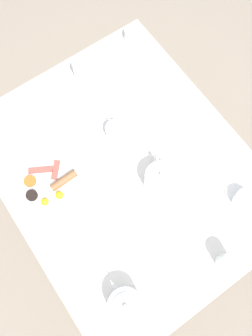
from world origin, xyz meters
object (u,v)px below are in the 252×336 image
teapot_near (160,179)px  water_glass_tall (81,70)px  breakfast_plate (49,186)px  teapot_far (125,305)px  creamer_jug (132,34)px  napkin_folded (204,146)px  fork_by_plate (70,126)px  knife_by_plate (151,95)px  teacup_with_saucer_left (244,200)px  teacup_with_saucer_right (115,132)px  spoon_for_tea (1,144)px  water_glass_short (228,262)px  fork_spare (163,253)px

teapot_near → water_glass_tall: bearing=-155.0°
breakfast_plate → teapot_far: 0.54m
creamer_jug → napkin_folded: creamer_jug is taller
fork_by_plate → knife_by_plate: (0.37, -0.08, 0.00)m
teacup_with_saucer_left → water_glass_tall: bearing=103.8°
teapot_far → fork_by_plate: teapot_far is taller
teacup_with_saucer_right → teapot_near: bearing=-85.1°
napkin_folded → spoon_for_tea: size_ratio=1.30×
napkin_folded → fork_by_plate: bearing=135.7°
teacup_with_saucer_left → fork_by_plate: (-0.38, 0.67, -0.03)m
water_glass_tall → creamer_jug: (0.30, 0.04, -0.02)m
water_glass_short → spoon_for_tea: (-0.46, 0.90, -0.05)m
teapot_far → teacup_with_saucer_left: bearing=-83.1°
teapot_near → spoon_for_tea: (-0.44, 0.51, -0.05)m
water_glass_short → napkin_folded: bearing=60.0°
teacup_with_saucer_left → teacup_with_saucer_right: size_ratio=1.00×
fork_spare → breakfast_plate: bearing=115.2°
water_glass_short → knife_by_plate: (0.19, 0.73, -0.05)m
teapot_far → napkin_folded: (0.62, 0.31, -0.05)m
teacup_with_saucer_left → fork_by_plate: bearing=119.8°
breakfast_plate → water_glass_tall: bearing=42.5°
teapot_near → fork_spare: teapot_near is taller
knife_by_plate → teapot_near: bearing=-121.7°
breakfast_plate → teacup_with_saucer_right: 0.35m
water_glass_tall → water_glass_short: water_glass_short is taller
teacup_with_saucer_right → knife_by_plate: teacup_with_saucer_right is taller
water_glass_short → creamer_jug: bearing=73.5°
teacup_with_saucer_right → napkin_folded: teacup_with_saucer_right is taller
teacup_with_saucer_left → water_glass_short: size_ratio=1.34×
breakfast_plate → napkin_folded: size_ratio=1.39×
spoon_for_tea → teapot_far: bearing=-84.9°
water_glass_tall → knife_by_plate: water_glass_tall is taller
fork_by_plate → knife_by_plate: 0.38m
water_glass_short → teapot_near: bearing=92.0°
breakfast_plate → fork_spare: breakfast_plate is taller
napkin_folded → breakfast_plate: bearing=160.3°
teapot_near → creamer_jug: (0.32, 0.63, -0.03)m
breakfast_plate → teacup_with_saucer_right: size_ratio=1.78×
teapot_far → teacup_with_saucer_left: 0.59m
teacup_with_saucer_right → creamer_jug: teacup_with_saucer_right is taller
teacup_with_saucer_left → teacup_with_saucer_right: bearing=115.0°
teacup_with_saucer_right → spoon_for_tea: (-0.42, 0.24, -0.03)m
teapot_far → creamer_jug: (0.69, 0.93, -0.03)m
teapot_near → water_glass_short: 0.39m
breakfast_plate → fork_spare: size_ratio=1.54×
water_glass_tall → napkin_folded: 0.62m
fork_by_plate → breakfast_plate: bearing=-140.0°
breakfast_plate → teapot_far: (0.00, -0.53, 0.04)m
teapot_near → water_glass_short: (0.01, -0.39, 0.01)m
water_glass_short → fork_spare: size_ratio=0.64×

